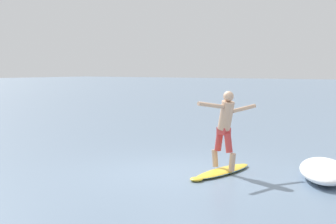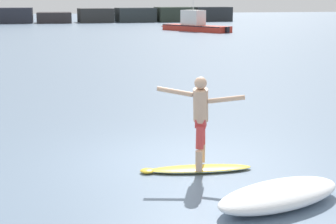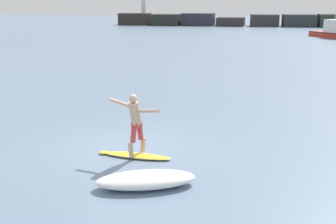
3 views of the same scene
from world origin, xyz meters
name	(u,v)px [view 1 (image 1 of 3)]	position (x,y,z in m)	size (l,w,h in m)	color
ground_plane	(181,173)	(0.00, 0.00, 0.00)	(200.00, 200.00, 0.00)	slate
surfboard	(222,171)	(0.52, -0.77, 0.05)	(2.18, 0.69, 0.23)	yellow
surfer	(226,124)	(0.53, -0.83, 1.12)	(1.55, 0.84, 1.75)	tan
wave_foam_at_tail	(324,170)	(1.28, -2.78, 0.18)	(2.59, 1.78, 0.36)	white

